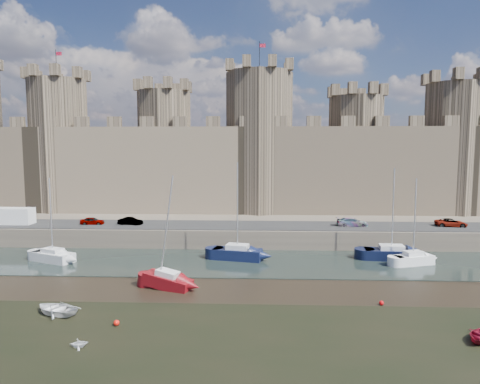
{
  "coord_description": "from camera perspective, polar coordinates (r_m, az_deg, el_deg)",
  "views": [
    {
      "loc": [
        1.78,
        -24.0,
        13.27
      ],
      "look_at": [
        -0.12,
        22.0,
        8.42
      ],
      "focal_mm": 32.0,
      "sensor_mm": 36.0,
      "label": 1
    }
  ],
  "objects": [
    {
      "name": "car_0",
      "position": [
        62.95,
        -19.1,
        -3.67
      ],
      "size": [
        3.26,
        1.44,
        1.09
      ],
      "primitive_type": "imported",
      "rotation": [
        0.0,
        0.0,
        1.62
      ],
      "color": "gray",
      "rests_on": "quay"
    },
    {
      "name": "car_3",
      "position": [
        64.6,
        26.33,
        -3.71
      ],
      "size": [
        4.26,
        2.31,
        1.14
      ],
      "primitive_type": "imported",
      "rotation": [
        0.0,
        0.0,
        1.46
      ],
      "color": "gray",
      "rests_on": "quay"
    },
    {
      "name": "quay",
      "position": [
        84.87,
        1.14,
        -2.14
      ],
      "size": [
        160.0,
        60.0,
        2.5
      ],
      "primitive_type": "cube",
      "color": "#4C443A",
      "rests_on": "ground"
    },
    {
      "name": "water_channel",
      "position": [
        49.82,
        0.24,
        -9.39
      ],
      "size": [
        160.0,
        12.0,
        0.08
      ],
      "primitive_type": "cube",
      "color": "black",
      "rests_on": "ground"
    },
    {
      "name": "sailboat_2",
      "position": [
        52.5,
        22.07,
        -8.19
      ],
      "size": [
        4.84,
        3.04,
        9.76
      ],
      "rotation": [
        0.0,
        0.0,
        0.31
      ],
      "color": "white",
      "rests_on": "ground"
    },
    {
      "name": "car_2",
      "position": [
        60.21,
        14.73,
        -3.91
      ],
      "size": [
        4.26,
        1.86,
        1.22
      ],
      "primitive_type": "imported",
      "rotation": [
        0.0,
        0.0,
        1.54
      ],
      "color": "gray",
      "rests_on": "quay"
    },
    {
      "name": "sailboat_1",
      "position": [
        50.86,
        -0.35,
        -8.1
      ],
      "size": [
        6.04,
        3.35,
        11.44
      ],
      "rotation": [
        0.0,
        0.0,
        -0.21
      ],
      "color": "black",
      "rests_on": "ground"
    },
    {
      "name": "sailboat_3",
      "position": [
        53.95,
        19.53,
        -7.68
      ],
      "size": [
        6.36,
        2.98,
        10.79
      ],
      "rotation": [
        0.0,
        0.0,
        -0.1
      ],
      "color": "black",
      "rests_on": "ground"
    },
    {
      "name": "sailboat_4",
      "position": [
        41.69,
        -9.63,
        -11.51
      ],
      "size": [
        4.92,
        3.15,
        10.73
      ],
      "rotation": [
        0.0,
        0.0,
        -0.32
      ],
      "color": "#650B10",
      "rests_on": "ground"
    },
    {
      "name": "dinghy_6",
      "position": [
        38.34,
        -23.32,
        -14.11
      ],
      "size": [
        4.66,
        4.14,
        0.8
      ],
      "primitive_type": "imported",
      "rotation": [
        1.57,
        0.0,
        4.27
      ],
      "color": "silver",
      "rests_on": "ground"
    },
    {
      "name": "ground",
      "position": [
        27.48,
        -1.78,
        -22.87
      ],
      "size": [
        160.0,
        160.0,
        0.0
      ],
      "primitive_type": "plane",
      "color": "black",
      "rests_on": "ground"
    },
    {
      "name": "buoy_1",
      "position": [
        34.57,
        -16.15,
        -16.41
      ],
      "size": [
        0.44,
        0.44,
        0.44
      ],
      "primitive_type": "sphere",
      "color": "red",
      "rests_on": "ground"
    },
    {
      "name": "castle",
      "position": [
        72.06,
        0.44,
        4.74
      ],
      "size": [
        108.5,
        11.0,
        29.0
      ],
      "color": "#42382B",
      "rests_on": "quay"
    },
    {
      "name": "buoy_3",
      "position": [
        39.06,
        18.34,
        -13.86
      ],
      "size": [
        0.39,
        0.39,
        0.39
      ],
      "primitive_type": "sphere",
      "color": "red",
      "rests_on": "ground"
    },
    {
      "name": "sailboat_0",
      "position": [
        54.54,
        -23.69,
        -7.76
      ],
      "size": [
        5.56,
        3.82,
        9.7
      ],
      "rotation": [
        0.0,
        0.0,
        -0.39
      ],
      "color": "silver",
      "rests_on": "ground"
    },
    {
      "name": "car_1",
      "position": [
        61.12,
        -14.41,
        -3.81
      ],
      "size": [
        3.48,
        1.58,
        1.11
      ],
      "primitive_type": "imported",
      "rotation": [
        0.0,
        0.0,
        1.45
      ],
      "color": "gray",
      "rests_on": "quay"
    },
    {
      "name": "dinghy_3",
      "position": [
        31.91,
        -20.68,
        -18.34
      ],
      "size": [
        1.36,
        1.22,
        0.63
      ],
      "primitive_type": "imported",
      "rotation": [
        1.57,
        0.0,
        1.74
      ],
      "color": "white",
      "rests_on": "ground"
    },
    {
      "name": "van",
      "position": [
        67.5,
        -27.97,
        -2.88
      ],
      "size": [
        5.37,
        2.18,
        2.33
      ],
      "primitive_type": "cube",
      "rotation": [
        0.0,
        0.0,
        -0.01
      ],
      "color": "silver",
      "rests_on": "quay"
    },
    {
      "name": "road",
      "position": [
        59.01,
        0.6,
        -4.46
      ],
      "size": [
        160.0,
        7.0,
        0.1
      ],
      "primitive_type": "cube",
      "color": "black",
      "rests_on": "quay"
    }
  ]
}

